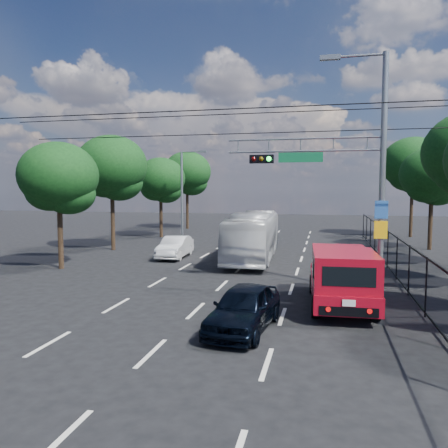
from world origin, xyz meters
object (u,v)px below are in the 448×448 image
(navy_hatchback, at_px, (244,308))
(red_pickup, at_px, (341,275))
(white_bus, at_px, (253,236))
(signal_mast, at_px, (351,163))
(white_van, at_px, (175,247))

(navy_hatchback, bearing_deg, red_pickup, 55.53)
(white_bus, bearing_deg, signal_mast, -58.07)
(signal_mast, height_order, white_van, signal_mast)
(signal_mast, distance_m, navy_hatchback, 7.96)
(red_pickup, relative_size, white_van, 1.47)
(signal_mast, xyz_separation_m, navy_hatchback, (-3.28, -5.63, -4.57))
(red_pickup, relative_size, white_bus, 0.58)
(signal_mast, bearing_deg, red_pickup, -98.96)
(red_pickup, distance_m, white_bus, 10.84)
(red_pickup, xyz_separation_m, white_van, (-9.48, 9.08, -0.48))
(red_pickup, xyz_separation_m, navy_hatchback, (-2.93, -3.36, -0.46))
(signal_mast, xyz_separation_m, white_van, (-9.83, 6.81, -4.59))
(red_pickup, height_order, navy_hatchback, red_pickup)
(white_bus, distance_m, white_van, 4.82)
(navy_hatchback, distance_m, white_van, 14.06)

